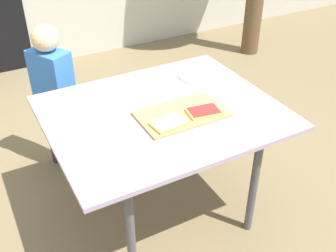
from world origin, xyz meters
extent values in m
plane|color=#756344|center=(0.00, 0.00, 0.00)|extent=(16.00, 16.00, 0.00)
cube|color=#A490AB|center=(0.00, 0.00, 0.67)|extent=(1.13, 0.93, 0.02)
cylinder|color=#4C4C51|center=(-0.35, -0.35, 0.33)|extent=(0.04, 0.04, 0.66)
cylinder|color=#4C4C51|center=(0.35, -0.35, 0.33)|extent=(0.04, 0.04, 0.66)
cylinder|color=#4C4C51|center=(-0.35, 0.35, 0.33)|extent=(0.04, 0.04, 0.66)
cylinder|color=#4C4C51|center=(0.35, 0.35, 0.33)|extent=(0.04, 0.04, 0.66)
cube|color=tan|center=(0.06, -0.08, 0.69)|extent=(0.43, 0.26, 0.01)
cube|color=#CDB455|center=(0.16, -0.14, 0.71)|extent=(0.17, 0.13, 0.01)
cube|color=#AB2724|center=(0.16, -0.14, 0.71)|extent=(0.16, 0.12, 0.00)
cube|color=#CDB455|center=(-0.04, -0.14, 0.71)|extent=(0.17, 0.12, 0.01)
cube|color=beige|center=(-0.04, -0.14, 0.71)|extent=(0.15, 0.11, 0.00)
cylinder|color=white|center=(0.35, 0.23, 0.69)|extent=(0.22, 0.22, 0.01)
cylinder|color=#3D2736|center=(-0.41, 0.76, 0.22)|extent=(0.09, 0.09, 0.43)
cylinder|color=#3D2736|center=(-0.34, 0.63, 0.22)|extent=(0.09, 0.09, 0.43)
cube|color=blue|center=(-0.37, 0.69, 0.63)|extent=(0.24, 0.28, 0.38)
sphere|color=#E3B881|center=(-0.37, 0.69, 0.89)|extent=(0.16, 0.16, 0.16)
camera|label=1|loc=(-0.79, -1.53, 1.74)|focal=43.40mm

